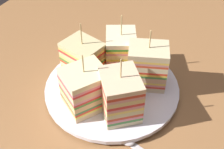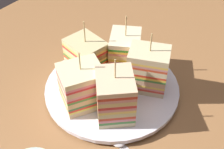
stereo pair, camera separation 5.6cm
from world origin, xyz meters
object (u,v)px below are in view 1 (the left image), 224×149
(sandwich_wedge_4, at_px, (121,50))
(sandwich_wedge_0, at_px, (83,59))
(plate, at_px, (112,88))
(sandwich_wedge_1, at_px, (86,89))
(sandwich_wedge_2, at_px, (120,95))
(spoon, at_px, (137,147))
(sandwich_wedge_3, at_px, (147,66))
(chip_pile, at_px, (108,80))

(sandwich_wedge_4, bearing_deg, sandwich_wedge_0, -69.49)
(plate, distance_m, sandwich_wedge_1, 0.08)
(plate, height_order, sandwich_wedge_2, sandwich_wedge_2)
(spoon, bearing_deg, sandwich_wedge_1, -3.48)
(sandwich_wedge_3, bearing_deg, sandwich_wedge_2, 60.92)
(sandwich_wedge_0, relative_size, sandwich_wedge_2, 0.98)
(sandwich_wedge_2, relative_size, sandwich_wedge_3, 0.99)
(plate, relative_size, sandwich_wedge_1, 2.30)
(chip_pile, bearing_deg, sandwich_wedge_2, 44.85)
(sandwich_wedge_2, relative_size, chip_pile, 1.57)
(sandwich_wedge_1, xyz_separation_m, spoon, (0.04, 0.12, -0.05))
(sandwich_wedge_0, distance_m, sandwich_wedge_2, 0.13)
(chip_pile, bearing_deg, plate, 100.20)
(sandwich_wedge_1, xyz_separation_m, sandwich_wedge_3, (-0.10, 0.08, 0.00))
(sandwich_wedge_4, bearing_deg, sandwich_wedge_2, -2.26)
(sandwich_wedge_0, bearing_deg, sandwich_wedge_4, 60.92)
(spoon, bearing_deg, sandwich_wedge_0, -19.32)
(sandwich_wedge_0, height_order, sandwich_wedge_1, sandwich_wedge_0)
(sandwich_wedge_0, height_order, sandwich_wedge_3, sandwich_wedge_3)
(plate, distance_m, sandwich_wedge_0, 0.08)
(sandwich_wedge_0, bearing_deg, sandwich_wedge_3, 27.64)
(plate, height_order, sandwich_wedge_0, sandwich_wedge_0)
(plate, xyz_separation_m, sandwich_wedge_2, (0.05, 0.04, 0.05))
(sandwich_wedge_0, height_order, sandwich_wedge_2, sandwich_wedge_2)
(sandwich_wedge_2, distance_m, spoon, 0.09)
(chip_pile, relative_size, spoon, 0.52)
(sandwich_wedge_1, bearing_deg, sandwich_wedge_0, 65.98)
(spoon, bearing_deg, chip_pile, -29.26)
(sandwich_wedge_0, xyz_separation_m, sandwich_wedge_2, (0.06, 0.11, 0.00))
(chip_pile, xyz_separation_m, spoon, (0.10, 0.11, -0.02))
(sandwich_wedge_0, bearing_deg, sandwich_wedge_2, -15.33)
(sandwich_wedge_4, xyz_separation_m, chip_pile, (0.07, 0.01, -0.03))
(sandwich_wedge_2, bearing_deg, spoon, -171.42)
(sandwich_wedge_1, relative_size, sandwich_wedge_2, 0.94)
(sandwich_wedge_0, xyz_separation_m, sandwich_wedge_3, (-0.03, 0.12, 0.01))
(sandwich_wedge_1, bearing_deg, sandwich_wedge_4, 29.44)
(sandwich_wedge_1, height_order, sandwich_wedge_2, sandwich_wedge_2)
(plate, xyz_separation_m, sandwich_wedge_0, (-0.01, -0.07, 0.04))
(sandwich_wedge_3, height_order, sandwich_wedge_4, sandwich_wedge_3)
(sandwich_wedge_3, bearing_deg, sandwich_wedge_4, -42.89)
(sandwich_wedge_4, relative_size, spoon, 0.81)
(sandwich_wedge_0, height_order, chip_pile, sandwich_wedge_0)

